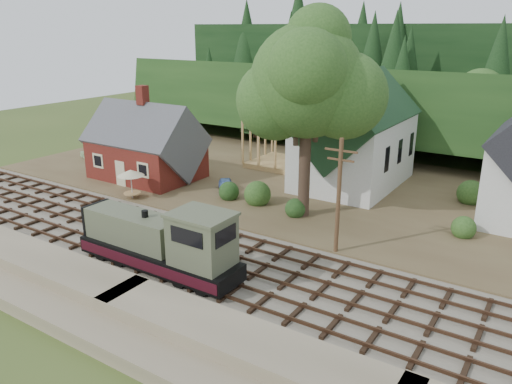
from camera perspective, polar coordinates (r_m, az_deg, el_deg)
The scene contains 16 objects.
ground at distance 33.41m, azimuth -5.84°, elevation -7.59°, with size 140.00×140.00×0.00m, color #384C1E.
embankment at distance 28.17m, azimuth -16.99°, elevation -13.67°, with size 64.00×5.00×1.60m, color #7F7259.
railroad_bed at distance 33.37m, azimuth -5.84°, elevation -7.47°, with size 64.00×11.00×0.16m, color #726B5B.
village_flat at distance 47.66m, azimuth 7.76°, elevation 0.58°, with size 64.00×26.00×0.30m, color brown.
hillside at distance 69.50m, azimuth 16.37°, elevation 5.52°, with size 70.00×28.00×8.00m, color #1E3F19.
ridge at distance 84.70m, azimuth 19.63°, elevation 7.40°, with size 80.00×20.00×12.00m, color black.
depot at distance 50.31m, azimuth -12.44°, elevation 4.89°, with size 10.80×7.41×9.00m.
church at distance 47.13m, azimuth 11.11°, elevation 6.53°, with size 8.40×15.17×13.00m.
timber_frame at distance 52.94m, azimuth 3.90°, elevation 6.00°, with size 8.20×6.20×6.99m.
lattice_tower at distance 57.22m, azimuth 7.07°, elevation 13.68°, with size 3.20×3.20×12.12m.
big_tree at distance 37.61m, azimuth 6.14°, elevation 11.62°, with size 10.90×8.40×14.70m.
telegraph_pole_near at distance 32.57m, azimuth 9.43°, elevation -0.37°, with size 2.20×0.28×8.00m.
locomotive at distance 31.02m, azimuth -10.60°, elevation -5.85°, with size 11.15×2.79×4.48m.
car_blue at distance 45.52m, azimuth -3.48°, elevation 0.78°, with size 1.27×3.17×1.08m, color #5F89CD.
car_green at distance 59.34m, azimuth -17.97°, elevation 4.09°, with size 1.16×3.34×1.10m, color #8DB57D.
patio_set at distance 44.34m, azimuth -14.13°, elevation 2.00°, with size 2.32×2.32×2.58m.
Camera 1 is at (19.09, -23.23, 14.56)m, focal length 35.00 mm.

